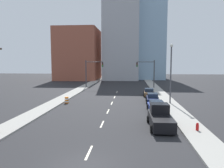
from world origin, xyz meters
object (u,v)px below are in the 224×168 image
object	(u,v)px
sedan_brown	(149,92)
traffic_signal_right	(149,70)
traffic_signal_left	(91,70)
fire_hydrant	(197,127)
sedan_navy	(153,98)
street_lamp	(171,70)
traffic_barrel	(67,100)
pickup_truck_black	(160,118)
sedan_blue	(157,107)

from	to	relation	value
sedan_brown	traffic_signal_right	bearing A→B (deg)	88.36
traffic_signal_left	traffic_signal_right	world-z (taller)	same
fire_hydrant	sedan_navy	world-z (taller)	sedan_navy
traffic_signal_left	street_lamp	xyz separation A→B (m)	(15.30, -19.20, 0.80)
street_lamp	traffic_barrel	bearing A→B (deg)	-177.44
sedan_navy	fire_hydrant	bearing A→B (deg)	-77.09
traffic_signal_left	traffic_barrel	size ratio (longest dim) A/B	6.92
pickup_truck_black	sedan_brown	bearing A→B (deg)	87.67
sedan_blue	sedan_brown	size ratio (longest dim) A/B	1.10
traffic_barrel	street_lamp	bearing A→B (deg)	2.56
traffic_signal_right	sedan_brown	size ratio (longest dim) A/B	1.53
traffic_barrel	sedan_brown	bearing A→B (deg)	32.47
street_lamp	fire_hydrant	world-z (taller)	street_lamp
traffic_signal_right	sedan_brown	xyz separation A→B (m)	(-0.92, -11.70, -3.60)
traffic_signal_right	traffic_barrel	size ratio (longest dim) A/B	6.92
street_lamp	sedan_brown	bearing A→B (deg)	108.11
pickup_truck_black	sedan_navy	world-z (taller)	pickup_truck_black
street_lamp	fire_hydrant	xyz separation A→B (m)	(0.12, -12.86, -4.63)
pickup_truck_black	sedan_brown	world-z (taller)	pickup_truck_black
pickup_truck_black	sedan_blue	bearing A→B (deg)	85.64
traffic_signal_right	traffic_barrel	distance (m)	24.49
street_lamp	fire_hydrant	bearing A→B (deg)	-89.46
street_lamp	pickup_truck_black	size ratio (longest dim) A/B	1.65
traffic_signal_right	sedan_brown	bearing A→B (deg)	-94.51
fire_hydrant	pickup_truck_black	size ratio (longest dim) A/B	0.16
traffic_signal_right	traffic_barrel	world-z (taller)	traffic_signal_right
sedan_brown	street_lamp	bearing A→B (deg)	-69.02
fire_hydrant	sedan_navy	size ratio (longest dim) A/B	0.19
traffic_barrel	pickup_truck_black	size ratio (longest dim) A/B	0.18
traffic_barrel	fire_hydrant	xyz separation A→B (m)	(15.44, -12.18, -0.06)
sedan_blue	sedan_brown	bearing A→B (deg)	87.05
fire_hydrant	sedan_blue	xyz separation A→B (m)	(-2.68, 7.55, 0.23)
traffic_signal_left	traffic_signal_right	distance (m)	13.77
street_lamp	sedan_brown	world-z (taller)	street_lamp
sedan_blue	traffic_signal_left	bearing A→B (deg)	114.99
traffic_signal_right	pickup_truck_black	xyz separation A→B (m)	(-1.41, -30.78, -3.38)
sedan_navy	sedan_brown	world-z (taller)	sedan_navy
sedan_navy	pickup_truck_black	bearing A→B (deg)	-89.80
traffic_signal_right	sedan_blue	bearing A→B (deg)	-92.41
pickup_truck_black	fire_hydrant	bearing A→B (deg)	-23.56
sedan_blue	sedan_brown	world-z (taller)	same
traffic_signal_right	sedan_blue	xyz separation A→B (m)	(-1.03, -24.52, -3.60)
traffic_barrel	fire_hydrant	world-z (taller)	traffic_barrel
fire_hydrant	sedan_blue	size ratio (longest dim) A/B	0.18
traffic_barrel	sedan_brown	xyz separation A→B (m)	(12.86, 8.19, 0.16)
traffic_barrel	sedan_blue	distance (m)	13.57
traffic_signal_right	pickup_truck_black	size ratio (longest dim) A/B	1.24
traffic_barrel	sedan_navy	bearing A→B (deg)	7.70
traffic_signal_left	fire_hydrant	bearing A→B (deg)	-64.31
street_lamp	sedan_blue	size ratio (longest dim) A/B	1.86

